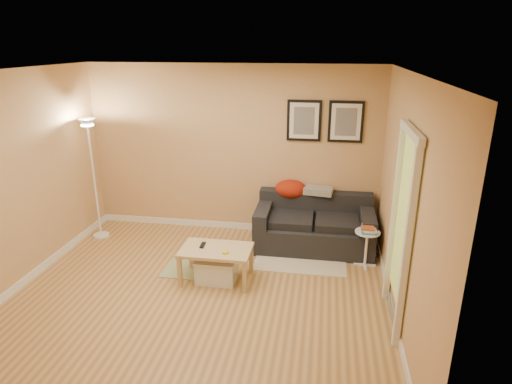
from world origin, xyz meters
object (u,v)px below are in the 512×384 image
(storage_bin, at_px, (217,269))
(side_table, at_px, (366,249))
(floor_lamp, at_px, (95,183))
(sofa, at_px, (314,223))
(book_stack, at_px, (368,229))
(coffee_table, at_px, (217,264))

(storage_bin, relative_size, side_table, 1.00)
(side_table, xyz_separation_m, floor_lamp, (-4.02, 0.32, 0.62))
(sofa, relative_size, storage_bin, 3.35)
(sofa, bearing_deg, floor_lamp, -177.15)
(book_stack, bearing_deg, side_table, -153.69)
(floor_lamp, bearing_deg, book_stack, -4.47)
(side_table, bearing_deg, coffee_table, -160.19)
(coffee_table, distance_m, side_table, 2.02)
(coffee_table, distance_m, floor_lamp, 2.43)
(sofa, height_order, book_stack, sofa)
(coffee_table, relative_size, book_stack, 3.60)
(storage_bin, bearing_deg, book_stack, 20.16)
(coffee_table, height_order, floor_lamp, floor_lamp)
(sofa, xyz_separation_m, coffee_table, (-1.18, -1.16, -0.15))
(sofa, xyz_separation_m, book_stack, (0.72, -0.48, 0.17))
(coffee_table, bearing_deg, storage_bin, -75.07)
(side_table, xyz_separation_m, book_stack, (0.01, 0.00, 0.29))
(coffee_table, relative_size, storage_bin, 1.74)
(sofa, relative_size, floor_lamp, 0.92)
(sofa, distance_m, coffee_table, 1.67)
(coffee_table, height_order, storage_bin, coffee_table)
(coffee_table, height_order, book_stack, book_stack)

